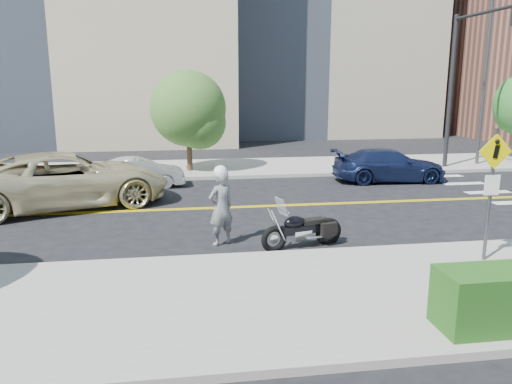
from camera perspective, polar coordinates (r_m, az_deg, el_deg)
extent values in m
plane|color=black|center=(16.96, 0.47, -1.66)|extent=(120.00, 120.00, 0.00)
cube|color=#9E9B91|center=(9.97, 7.36, -11.64)|extent=(60.00, 5.00, 0.15)
cube|color=#9E9B91|center=(24.22, -2.30, 2.79)|extent=(60.00, 5.00, 0.15)
cube|color=#A39984|center=(43.94, 5.84, 20.05)|extent=(18.00, 14.00, 20.00)
cylinder|color=#4C4C51|center=(27.01, 24.65, 11.38)|extent=(0.16, 0.16, 8.00)
cylinder|color=black|center=(25.56, 21.34, 10.53)|extent=(0.20, 0.20, 7.00)
cylinder|color=black|center=(23.83, 24.71, 18.15)|extent=(0.14, 4.40, 0.14)
cylinder|color=#4C4C51|center=(12.28, 25.18, -0.40)|extent=(0.08, 0.08, 3.00)
cube|color=#F9D800|center=(12.10, 25.70, 4.20)|extent=(0.78, 0.03, 0.78)
cube|color=white|center=(12.21, 25.37, 0.72)|extent=(0.35, 0.03, 0.45)
imported|color=silver|center=(12.80, -4.02, -1.82)|extent=(0.85, 0.76, 1.96)
sphere|color=white|center=(12.61, -4.08, 2.28)|extent=(0.35, 0.35, 0.35)
imported|color=beige|center=(17.92, -20.77, 1.33)|extent=(7.31, 5.07, 1.85)
imported|color=silver|center=(20.49, -13.22, 2.17)|extent=(3.67, 1.45, 1.19)
imported|color=#19244C|center=(21.90, 14.97, 2.97)|extent=(4.84, 2.18, 1.38)
cylinder|color=#382619|center=(23.04, -7.68, 6.77)|extent=(0.25, 0.25, 3.80)
sphere|color=#386720|center=(22.96, -7.75, 9.42)|extent=(3.42, 3.42, 3.42)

